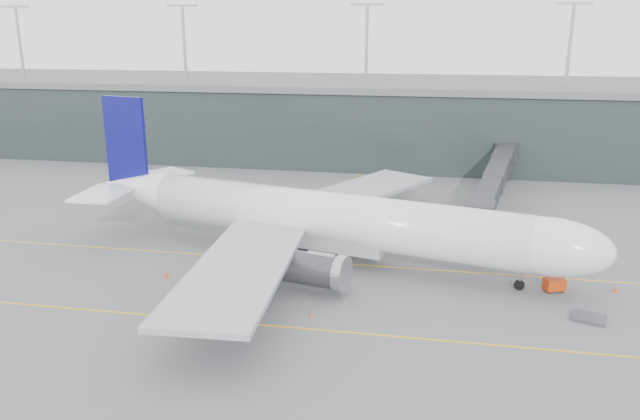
# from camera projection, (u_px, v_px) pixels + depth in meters

# --- Properties ---
(ground) EXTENTS (320.00, 320.00, 0.00)m
(ground) POSITION_uv_depth(u_px,v_px,m) (276.00, 247.00, 74.79)
(ground) COLOR #525257
(ground) RESTS_ON ground
(taxiline_a) EXTENTS (160.00, 0.25, 0.02)m
(taxiline_a) POSITION_uv_depth(u_px,v_px,m) (268.00, 259.00, 71.02)
(taxiline_a) COLOR orange
(taxiline_a) RESTS_ON ground
(taxiline_b) EXTENTS (160.00, 0.25, 0.02)m
(taxiline_b) POSITION_uv_depth(u_px,v_px,m) (221.00, 321.00, 55.93)
(taxiline_b) COLOR orange
(taxiline_b) RESTS_ON ground
(taxiline_lead_main) EXTENTS (0.25, 60.00, 0.02)m
(taxiline_lead_main) POSITION_uv_depth(u_px,v_px,m) (342.00, 204.00, 92.78)
(taxiline_lead_main) COLOR orange
(taxiline_lead_main) RESTS_ON ground
(terminal) EXTENTS (240.00, 36.00, 29.00)m
(terminal) POSITION_uv_depth(u_px,v_px,m) (346.00, 117.00, 127.33)
(terminal) COLOR #1E2A29
(terminal) RESTS_ON ground
(main_aircraft) EXTENTS (60.59, 55.93, 17.15)m
(main_aircraft) POSITION_uv_depth(u_px,v_px,m) (327.00, 219.00, 69.52)
(main_aircraft) COLOR white
(main_aircraft) RESTS_ON ground
(jet_bridge) EXTENTS (10.32, 43.45, 6.48)m
(jet_bridge) POSITION_uv_depth(u_px,v_px,m) (490.00, 173.00, 91.34)
(jet_bridge) COLOR #26272B
(jet_bridge) RESTS_ON ground
(gse_cart) EXTENTS (2.26, 1.85, 1.33)m
(gse_cart) POSITION_uv_depth(u_px,v_px,m) (554.00, 284.00, 62.14)
(gse_cart) COLOR #BC310D
(gse_cart) RESTS_ON ground
(baggage_dolly) EXTENTS (3.38, 3.02, 0.28)m
(baggage_dolly) POSITION_uv_depth(u_px,v_px,m) (589.00, 318.00, 56.29)
(baggage_dolly) COLOR #38383D
(baggage_dolly) RESTS_ON ground
(uld_a) EXTENTS (2.06, 1.80, 1.61)m
(uld_a) POSITION_uv_depth(u_px,v_px,m) (261.00, 215.00, 84.71)
(uld_a) COLOR #36363B
(uld_a) RESTS_ON ground
(uld_b) EXTENTS (1.99, 1.66, 1.67)m
(uld_b) POSITION_uv_depth(u_px,v_px,m) (285.00, 213.00, 85.60)
(uld_b) COLOR #36363B
(uld_b) RESTS_ON ground
(uld_c) EXTENTS (2.16, 1.99, 1.58)m
(uld_c) POSITION_uv_depth(u_px,v_px,m) (290.00, 216.00, 84.12)
(uld_c) COLOR #36363B
(uld_c) RESTS_ON ground
(cone_nose) EXTENTS (0.45, 0.45, 0.72)m
(cone_nose) POSITION_uv_depth(u_px,v_px,m) (615.00, 289.00, 61.92)
(cone_nose) COLOR red
(cone_nose) RESTS_ON ground
(cone_wing_stbd) EXTENTS (0.39, 0.39, 0.62)m
(cone_wing_stbd) POSITION_uv_depth(u_px,v_px,m) (311.00, 314.00, 56.60)
(cone_wing_stbd) COLOR #D1520B
(cone_wing_stbd) RESTS_ON ground
(cone_wing_port) EXTENTS (0.40, 0.40, 0.63)m
(cone_wing_port) POSITION_uv_depth(u_px,v_px,m) (371.00, 224.00, 82.51)
(cone_wing_port) COLOR #ED3E0D
(cone_wing_port) RESTS_ON ground
(cone_tail) EXTENTS (0.48, 0.48, 0.77)m
(cone_tail) POSITION_uv_depth(u_px,v_px,m) (166.00, 274.00, 65.54)
(cone_tail) COLOR #E73E0C
(cone_tail) RESTS_ON ground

